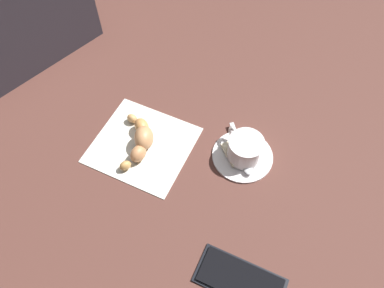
# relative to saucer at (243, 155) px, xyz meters

# --- Properties ---
(ground_plane) EXTENTS (1.80, 1.80, 0.00)m
(ground_plane) POSITION_rel_saucer_xyz_m (-0.10, -0.01, -0.00)
(ground_plane) COLOR #522F28
(saucer) EXTENTS (0.12, 0.12, 0.01)m
(saucer) POSITION_rel_saucer_xyz_m (0.00, 0.00, 0.00)
(saucer) COLOR white
(saucer) RESTS_ON ground
(espresso_cup) EXTENTS (0.08, 0.08, 0.05)m
(espresso_cup) POSITION_rel_saucer_xyz_m (0.00, -0.00, 0.03)
(espresso_cup) COLOR white
(espresso_cup) RESTS_ON saucer
(teaspoon) EXTENTS (0.07, 0.12, 0.01)m
(teaspoon) POSITION_rel_saucer_xyz_m (0.00, -0.01, 0.01)
(teaspoon) COLOR silver
(teaspoon) RESTS_ON saucer
(sugar_packet) EXTENTS (0.05, 0.06, 0.01)m
(sugar_packet) POSITION_rel_saucer_xyz_m (-0.02, -0.01, 0.01)
(sugar_packet) COLOR beige
(sugar_packet) RESTS_ON saucer
(napkin) EXTENTS (0.22, 0.21, 0.00)m
(napkin) POSITION_rel_saucer_xyz_m (-0.20, -0.03, -0.00)
(napkin) COLOR silver
(napkin) RESTS_ON ground
(croissant) EXTENTS (0.08, 0.14, 0.04)m
(croissant) POSITION_rel_saucer_xyz_m (-0.20, -0.03, 0.02)
(croissant) COLOR tan
(croissant) RESTS_ON napkin
(cell_phone) EXTENTS (0.16, 0.09, 0.01)m
(cell_phone) POSITION_rel_saucer_xyz_m (0.04, -0.24, -0.00)
(cell_phone) COLOR black
(cell_phone) RESTS_ON ground
(laptop_bag) EXTENTS (0.29, 0.38, 0.20)m
(laptop_bag) POSITION_rel_saucer_xyz_m (-0.56, 0.14, 0.10)
(laptop_bag) COLOR #322D35
(laptop_bag) RESTS_ON ground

